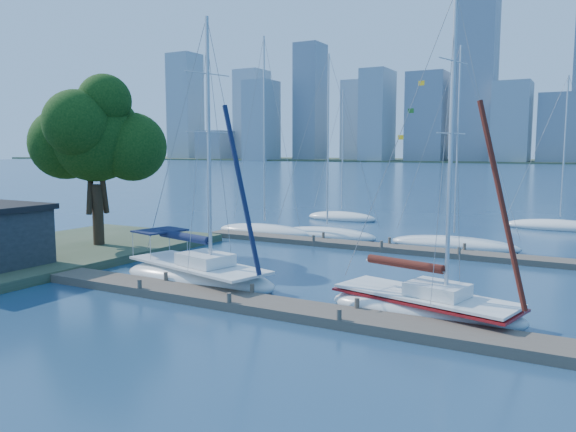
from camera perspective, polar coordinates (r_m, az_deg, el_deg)
The scene contains 13 objects.
ground at distance 24.67m, azimuth -4.78°, elevation -9.13°, with size 700.00×700.00×0.00m, color navy.
near_dock at distance 24.62m, azimuth -4.79°, elevation -8.68°, with size 26.00×2.00×0.40m, color brown.
far_dock at distance 38.02m, azimuth 11.30°, elevation -3.32°, with size 30.00×1.80×0.36m, color brown.
shore at distance 38.34m, azimuth -23.85°, elevation -3.58°, with size 12.00×22.00×0.50m, color #38472D.
far_shore at distance 340.06m, azimuth 26.72°, elevation 4.91°, with size 800.00×100.00×1.50m, color #38472D.
tree at distance 38.69m, azimuth -19.03°, elevation 7.91°, with size 8.42×7.69×11.44m.
sailboat_navy at distance 28.66m, azimuth -9.18°, elevation -4.87°, with size 9.39×5.03×13.55m.
sailboat_maroon at distance 23.55m, azimuth 13.76°, elevation -7.40°, with size 8.35×4.40×13.18m.
bg_boat_0 at distance 44.93m, azimuth -2.38°, elevation -1.49°, with size 8.79×5.27×15.83m.
bg_boat_1 at distance 43.31m, azimuth 4.01°, elevation -1.83°, with size 8.32×3.98×14.22m.
bg_boat_3 at distance 40.42m, azimuth 16.51°, elevation -2.73°, with size 9.11×3.99×14.00m.
bg_boat_6 at distance 54.33m, azimuth 5.49°, elevation -0.10°, with size 7.33×3.93×12.75m.
bg_boat_7 at distance 52.90m, azimuth 25.91°, elevation -0.94°, with size 9.08×5.34×13.23m.
Camera 1 is at (13.18, -19.73, 6.75)m, focal length 35.00 mm.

